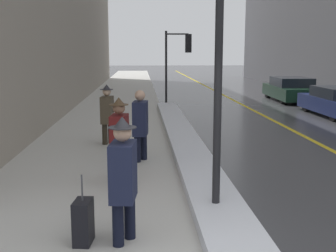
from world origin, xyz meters
The scene contains 10 objects.
sidewalk_slab centered at (-2.00, 15.00, 0.01)m, with size 4.00×80.00×0.01m.
road_centre_stripe centered at (4.00, 15.00, 0.00)m, with size 0.16×80.00×0.00m.
snow_bank_curb centered at (0.25, 6.84, 0.10)m, with size 0.85×16.68×0.20m.
traffic_light_near centered at (1.03, 16.73, 2.56)m, with size 1.31×0.32×3.55m.
pedestrian_in_glasses centered at (-1.18, 1.00, 0.93)m, with size 0.36×0.55×1.70m.
pedestrian_trailing centered at (-1.35, 3.58, 0.92)m, with size 0.36×0.55×1.68m.
pedestrian_nearside centered at (-0.96, 5.28, 0.92)m, with size 0.37×0.57×1.66m.
pedestrian_in_fedora centered at (-1.86, 7.22, 0.90)m, with size 0.35×0.54×1.65m.
parked_car_dark_green centered at (6.96, 17.42, 0.59)m, with size 2.07×4.76×1.23m.
rolling_suitcase centered at (-1.71, 1.00, 0.30)m, with size 0.26×0.38×0.95m.
Camera 1 is at (-0.94, -4.30, 2.50)m, focal length 45.00 mm.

